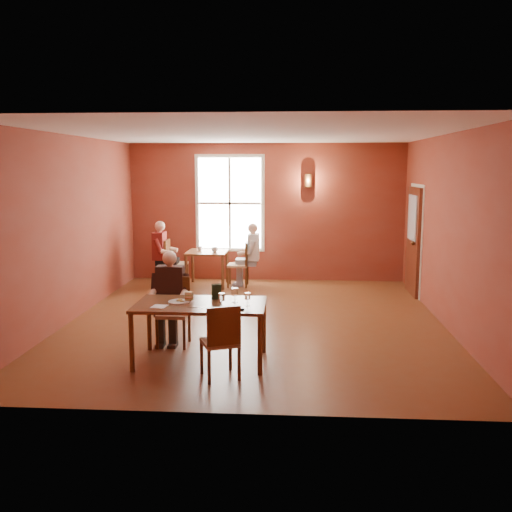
# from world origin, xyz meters

# --- Properties ---
(ground) EXTENTS (6.00, 7.00, 0.01)m
(ground) POSITION_xyz_m (0.00, 0.00, 0.00)
(ground) COLOR brown
(ground) RESTS_ON ground
(wall_back) EXTENTS (6.00, 0.04, 3.00)m
(wall_back) POSITION_xyz_m (0.00, 3.50, 1.50)
(wall_back) COLOR brown
(wall_back) RESTS_ON ground
(wall_front) EXTENTS (6.00, 0.04, 3.00)m
(wall_front) POSITION_xyz_m (0.00, -3.50, 1.50)
(wall_front) COLOR brown
(wall_front) RESTS_ON ground
(wall_left) EXTENTS (0.04, 7.00, 3.00)m
(wall_left) POSITION_xyz_m (-3.00, 0.00, 1.50)
(wall_left) COLOR brown
(wall_left) RESTS_ON ground
(wall_right) EXTENTS (0.04, 7.00, 3.00)m
(wall_right) POSITION_xyz_m (3.00, 0.00, 1.50)
(wall_right) COLOR brown
(wall_right) RESTS_ON ground
(ceiling) EXTENTS (6.00, 7.00, 0.04)m
(ceiling) POSITION_xyz_m (0.00, 0.00, 3.00)
(ceiling) COLOR white
(ceiling) RESTS_ON wall_back
(window) EXTENTS (1.36, 0.10, 1.96)m
(window) POSITION_xyz_m (-0.80, 3.45, 1.70)
(window) COLOR white
(window) RESTS_ON wall_back
(door) EXTENTS (0.12, 1.04, 2.10)m
(door) POSITION_xyz_m (2.94, 2.30, 1.05)
(door) COLOR maroon
(door) RESTS_ON ground
(wall_sconce) EXTENTS (0.16, 0.16, 0.28)m
(wall_sconce) POSITION_xyz_m (0.90, 3.40, 2.20)
(wall_sconce) COLOR brown
(wall_sconce) RESTS_ON wall_back
(main_table) EXTENTS (1.65, 0.93, 0.77)m
(main_table) POSITION_xyz_m (-0.56, -1.96, 0.39)
(main_table) COLOR brown
(main_table) RESTS_ON ground
(chair_diner_main) EXTENTS (0.42, 0.42, 0.95)m
(chair_diner_main) POSITION_xyz_m (-1.06, -1.31, 0.47)
(chair_diner_main) COLOR #542C16
(chair_diner_main) RESTS_ON ground
(diner_main) EXTENTS (0.51, 0.51, 1.26)m
(diner_main) POSITION_xyz_m (-1.06, -1.34, 0.63)
(diner_main) COLOR #35231D
(diner_main) RESTS_ON ground
(chair_empty) EXTENTS (0.53, 0.53, 0.91)m
(chair_empty) POSITION_xyz_m (-0.24, -2.50, 0.45)
(chair_empty) COLOR #522B19
(chair_empty) RESTS_ON ground
(plate_food) EXTENTS (0.32, 0.32, 0.04)m
(plate_food) POSITION_xyz_m (-0.84, -1.94, 0.79)
(plate_food) COLOR white
(plate_food) RESTS_ON main_table
(sandwich) EXTENTS (0.10, 0.10, 0.11)m
(sandwich) POSITION_xyz_m (-0.72, -1.88, 0.83)
(sandwich) COLOR tan
(sandwich) RESTS_ON main_table
(goblet_a) EXTENTS (0.10, 0.10, 0.20)m
(goblet_a) POSITION_xyz_m (-0.13, -1.88, 0.87)
(goblet_a) COLOR white
(goblet_a) RESTS_ON main_table
(goblet_b) EXTENTS (0.08, 0.08, 0.18)m
(goblet_b) POSITION_xyz_m (0.05, -2.05, 0.86)
(goblet_b) COLOR white
(goblet_b) RESTS_ON main_table
(goblet_c) EXTENTS (0.09, 0.09, 0.20)m
(goblet_c) POSITION_xyz_m (-0.26, -2.17, 0.87)
(goblet_c) COLOR white
(goblet_c) RESTS_ON main_table
(menu_stand) EXTENTS (0.14, 0.11, 0.21)m
(menu_stand) POSITION_xyz_m (-0.39, -1.73, 0.88)
(menu_stand) COLOR #1F3A24
(menu_stand) RESTS_ON main_table
(knife) EXTENTS (0.19, 0.02, 0.00)m
(knife) POSITION_xyz_m (-0.60, -2.20, 0.78)
(knife) COLOR silver
(knife) RESTS_ON main_table
(napkin) EXTENTS (0.20, 0.20, 0.01)m
(napkin) POSITION_xyz_m (-1.04, -2.17, 0.78)
(napkin) COLOR white
(napkin) RESTS_ON main_table
(sunglasses) EXTENTS (0.13, 0.12, 0.02)m
(sunglasses) POSITION_xyz_m (-0.03, -2.30, 0.78)
(sunglasses) COLOR black
(sunglasses) RESTS_ON main_table
(second_table) EXTENTS (0.83, 0.83, 0.74)m
(second_table) POSITION_xyz_m (-1.21, 2.76, 0.37)
(second_table) COLOR brown
(second_table) RESTS_ON ground
(chair_diner_white) EXTENTS (0.42, 0.42, 0.94)m
(chair_diner_white) POSITION_xyz_m (-0.56, 2.76, 0.47)
(chair_diner_white) COLOR #642B13
(chair_diner_white) RESTS_ON ground
(diner_white) EXTENTS (0.51, 0.51, 1.28)m
(diner_white) POSITION_xyz_m (-0.53, 2.76, 0.64)
(diner_white) COLOR white
(diner_white) RESTS_ON ground
(chair_diner_maroon) EXTENTS (0.43, 0.43, 0.97)m
(chair_diner_maroon) POSITION_xyz_m (-1.86, 2.76, 0.49)
(chair_diner_maroon) COLOR #401D10
(chair_diner_maroon) RESTS_ON ground
(diner_maroon) EXTENTS (0.53, 0.53, 1.33)m
(diner_maroon) POSITION_xyz_m (-1.89, 2.76, 0.67)
(diner_maroon) COLOR maroon
(diner_maroon) RESTS_ON ground
(cup_a) EXTENTS (0.13, 0.13, 0.10)m
(cup_a) POSITION_xyz_m (-1.04, 2.68, 0.79)
(cup_a) COLOR silver
(cup_a) RESTS_ON second_table
(cup_b) EXTENTS (0.12, 0.12, 0.09)m
(cup_b) POSITION_xyz_m (-1.37, 2.85, 0.78)
(cup_b) COLOR silver
(cup_b) RESTS_ON second_table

